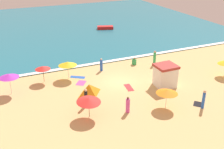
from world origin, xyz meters
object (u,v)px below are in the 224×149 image
at_px(beach_umbrella_5, 43,68).
at_px(beach_tent, 89,89).
at_px(beach_umbrella_4, 167,91).
at_px(small_boat_0, 105,28).
at_px(beachgoer_1, 128,105).
at_px(beachgoer_3, 204,99).
at_px(beach_umbrella_1, 89,100).
at_px(beachgoer_4, 155,58).
at_px(beach_umbrella_3, 9,76).
at_px(lifeguard_cabana, 165,75).
at_px(beachgoer_5, 101,65).
at_px(beach_umbrella_0, 68,64).
at_px(beachgoer_2, 86,98).
at_px(beachgoer_0, 134,61).

distance_m(beach_umbrella_5, beach_tent, 6.34).
xyz_separation_m(beach_umbrella_4, small_boat_0, (5.49, 28.75, -1.36)).
bearing_deg(beachgoer_1, beachgoer_3, -17.94).
xyz_separation_m(beach_umbrella_4, beach_tent, (-5.93, 5.50, -1.16)).
xyz_separation_m(beach_umbrella_1, beachgoer_4, (12.11, 8.38, -0.84)).
distance_m(beach_umbrella_3, beach_umbrella_4, 16.18).
distance_m(lifeguard_cabana, small_boat_0, 24.99).
xyz_separation_m(beachgoer_4, beachgoer_5, (-7.22, 0.94, -0.15)).
relative_size(beach_tent, small_boat_0, 0.81).
xyz_separation_m(beach_umbrella_0, beachgoer_5, (4.42, 0.54, -1.13)).
distance_m(beach_tent, beachgoer_5, 6.26).
distance_m(lifeguard_cabana, beachgoer_4, 6.27).
xyz_separation_m(beach_umbrella_4, beachgoer_4, (4.75, 9.78, -0.81)).
relative_size(beach_umbrella_5, beach_tent, 0.74).
relative_size(beach_umbrella_3, beach_umbrella_4, 1.00).
distance_m(beach_umbrella_1, beach_umbrella_3, 9.72).
bearing_deg(beachgoer_1, beachgoer_4, 46.80).
bearing_deg(beachgoer_2, beachgoer_1, -40.00).
relative_size(beach_umbrella_0, beach_tent, 0.92).
distance_m(lifeguard_cabana, beach_umbrella_5, 13.85).
bearing_deg(beachgoer_2, small_boat_0, 63.80).
xyz_separation_m(beachgoer_2, beachgoer_4, (11.73, 6.40, 0.02)).
xyz_separation_m(beach_tent, beachgoer_3, (9.11, -7.05, 0.39)).
relative_size(beach_umbrella_0, beachgoer_4, 1.25).
bearing_deg(beach_umbrella_4, lifeguard_cabana, 57.85).
distance_m(beach_umbrella_0, beach_umbrella_4, 12.29).
height_order(beach_tent, beachgoer_3, beachgoer_3).
relative_size(lifeguard_cabana, beach_umbrella_4, 0.86).
height_order(beachgoer_3, small_boat_0, beachgoer_3).
bearing_deg(beach_umbrella_0, beachgoer_5, 7.01).
bearing_deg(lifeguard_cabana, beach_tent, 169.58).
height_order(beach_umbrella_4, beachgoer_5, beach_umbrella_4).
height_order(beach_umbrella_0, beach_umbrella_4, beach_umbrella_0).
bearing_deg(beachgoer_1, lifeguard_cabana, 27.43).
bearing_deg(beachgoer_0, beachgoer_4, -24.54).
bearing_deg(beachgoer_5, beach_umbrella_0, -172.99).
height_order(beach_umbrella_3, small_boat_0, beach_umbrella_3).
bearing_deg(beachgoer_0, beach_umbrella_0, -175.51).
bearing_deg(lifeguard_cabana, beachgoer_3, -82.80).
xyz_separation_m(lifeguard_cabana, beach_umbrella_1, (-9.84, -2.55, 0.48)).
distance_m(beachgoer_2, beachgoer_5, 8.61).
bearing_deg(small_boat_0, beachgoer_3, -94.36).
bearing_deg(beach_umbrella_5, small_boat_0, 50.25).
bearing_deg(beach_tent, beach_umbrella_5, 127.78).
xyz_separation_m(beach_umbrella_5, beachgoer_2, (2.76, -7.04, -0.86)).
height_order(beach_tent, beachgoer_2, beachgoer_2).
distance_m(beach_tent, beachgoer_2, 2.39).
height_order(beach_umbrella_1, beach_umbrella_5, beach_umbrella_1).
xyz_separation_m(beach_tent, beachgoer_4, (10.68, 4.29, 0.35)).
relative_size(beach_umbrella_4, beachgoer_0, 3.00).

